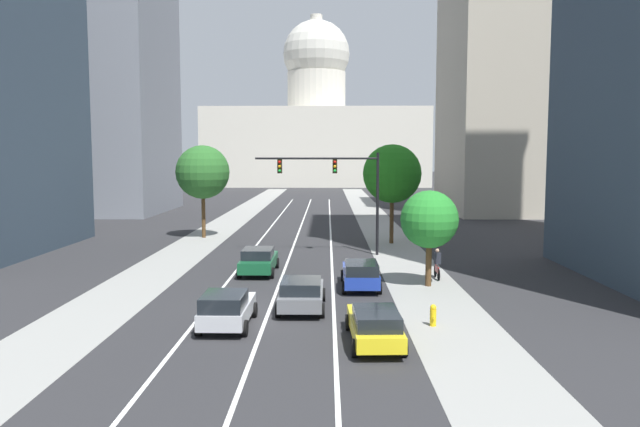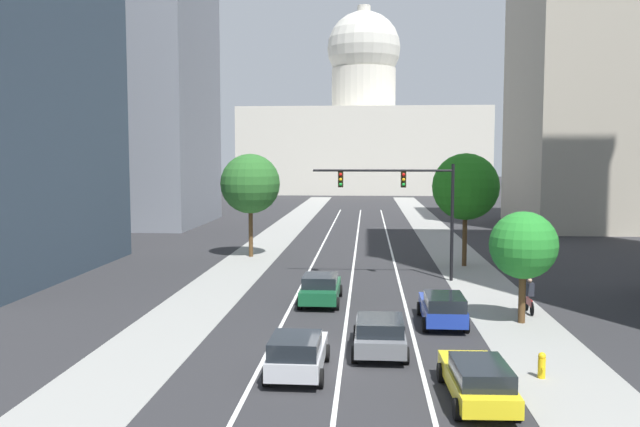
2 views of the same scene
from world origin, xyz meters
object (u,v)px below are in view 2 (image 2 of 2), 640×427
at_px(car_silver, 297,353).
at_px(traffic_signal_mast, 409,196).
at_px(street_tree_near_right, 466,187).
at_px(capitol_building, 363,135).
at_px(car_gray, 380,333).
at_px(car_blue, 443,308).
at_px(street_tree_near_left, 250,184).
at_px(street_tree_mid_right, 523,245).
at_px(fire_hydrant, 542,365).
at_px(cyclist, 530,296).
at_px(car_yellow, 478,379).
at_px(car_green, 321,288).

relative_size(car_silver, traffic_signal_mast, 0.48).
xyz_separation_m(car_silver, street_tree_near_right, (9.17, 23.77, 4.73)).
xyz_separation_m(capitol_building, traffic_signal_mast, (3.45, -103.16, -7.17)).
distance_m(capitol_building, car_gray, 118.99).
distance_m(car_blue, street_tree_near_left, 23.63).
relative_size(car_blue, street_tree_mid_right, 0.88).
relative_size(car_blue, fire_hydrant, 4.99).
bearing_deg(street_tree_mid_right, cyclist, 67.10).
xyz_separation_m(car_gray, car_blue, (2.90, 4.42, 0.03)).
bearing_deg(capitol_building, car_silver, -90.69).
relative_size(car_blue, street_tree_near_right, 0.58).
distance_m(car_blue, street_tree_near_right, 17.46).
distance_m(car_yellow, car_gray, 5.75).
bearing_deg(street_tree_mid_right, car_gray, -142.25).
xyz_separation_m(traffic_signal_mast, cyclist, (5.37, -8.24, -4.37)).
relative_size(car_silver, car_green, 0.88).
height_order(car_silver, street_tree_mid_right, street_tree_mid_right).
bearing_deg(traffic_signal_mast, street_tree_near_right, 52.95).
relative_size(car_blue, car_green, 0.97).
xyz_separation_m(car_gray, car_green, (-2.90, 8.48, 0.02)).
bearing_deg(fire_hydrant, cyclist, 78.82).
height_order(car_yellow, street_tree_near_left, street_tree_near_left).
xyz_separation_m(car_yellow, fire_hydrant, (2.57, 2.40, -0.27)).
distance_m(car_silver, car_green, 11.36).
distance_m(capitol_building, car_silver, 121.85).
relative_size(fire_hydrant, street_tree_mid_right, 0.18).
bearing_deg(street_tree_near_right, traffic_signal_mast, -127.05).
bearing_deg(street_tree_near_left, street_tree_near_right, -11.47).
height_order(fire_hydrant, street_tree_near_left, street_tree_near_left).
relative_size(car_green, street_tree_near_left, 0.60).
xyz_separation_m(capitol_building, fire_hydrant, (6.93, -120.97, -11.93)).
height_order(car_green, street_tree_near_right, street_tree_near_right).
bearing_deg(street_tree_mid_right, car_silver, -139.94).
bearing_deg(car_yellow, capitol_building, 0.02).
bearing_deg(car_silver, car_green, 0.68).
bearing_deg(cyclist, fire_hydrant, 168.60).
distance_m(car_yellow, car_green, 14.64).
height_order(car_yellow, car_silver, car_silver).
relative_size(car_blue, traffic_signal_mast, 0.53).
xyz_separation_m(car_silver, cyclist, (10.28, 9.89, 0.05)).
height_order(car_gray, cyclist, cyclist).
bearing_deg(street_tree_near_right, car_green, -126.43).
relative_size(capitol_building, car_green, 10.82).
height_order(capitol_building, car_yellow, capitol_building).
distance_m(car_blue, street_tree_mid_right, 4.63).
bearing_deg(street_tree_near_right, street_tree_mid_right, -88.92).
relative_size(fire_hydrant, cyclist, 0.53).
height_order(car_green, cyclist, cyclist).
bearing_deg(street_tree_near_right, fire_hydrant, -91.90).
bearing_deg(street_tree_near_right, car_yellow, -97.38).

